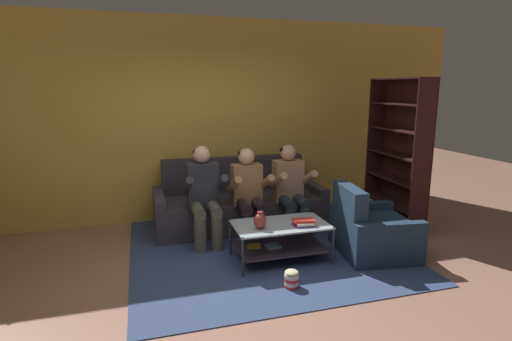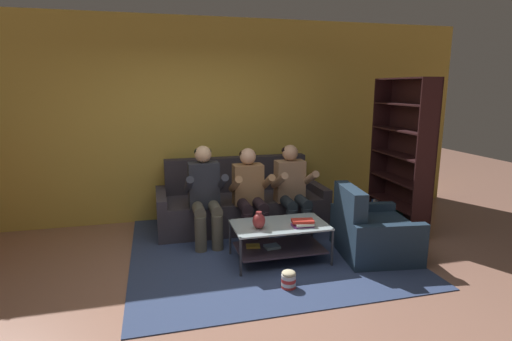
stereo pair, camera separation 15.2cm
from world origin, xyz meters
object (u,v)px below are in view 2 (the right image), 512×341
Objects in this scene: person_seated_left at (205,192)px; armchair at (372,233)px; couch at (241,204)px; person_seated_middle at (250,191)px; coffee_table at (279,236)px; person_seated_right at (292,187)px; vase at (259,221)px; book_stack at (303,223)px; bookshelf at (401,165)px; popcorn_tub at (289,279)px.

person_seated_left is 2.05m from armchair.
person_seated_left is at bearing -136.90° from couch.
armchair is (1.82, -0.86, -0.40)m from person_seated_left.
coffee_table is at bearing -77.97° from person_seated_middle.
person_seated_middle is 0.57m from person_seated_right.
person_seated_left is at bearing 179.87° from person_seated_right.
person_seated_left reaches higher than vase.
armchair is (1.35, -0.05, -0.25)m from vase.
coffee_table is at bearing 16.98° from vase.
couch is at bearing 105.69° from book_stack.
person_seated_left is 1.21× the size of armchair.
person_seated_left is 1.14m from person_seated_right.
person_seated_right is at bearing 128.30° from armchair.
vase is (-0.26, -0.08, 0.23)m from coffee_table.
couch is at bearing 90.00° from person_seated_middle.
person_seated_right is 0.58× the size of bookshelf.
couch is at bearing 136.76° from person_seated_right.
book_stack is (0.39, -1.39, 0.16)m from couch.
person_seated_middle is (0.57, -0.00, -0.02)m from person_seated_left.
couch is at bearing 97.01° from coffee_table.
coffee_table is at bearing 173.57° from armchair.
person_seated_left is at bearing 138.21° from book_stack.
person_seated_middle is 0.57× the size of bookshelf.
couch is 0.86m from person_seated_right.
popcorn_tub is at bearing -110.57° from person_seated_right.
armchair is (1.25, -1.40, -0.03)m from couch.
person_seated_right is at bearing 177.96° from bookshelf.
popcorn_tub is at bearing -122.97° from book_stack.
bookshelf reaches higher than book_stack.
couch is 12.27× the size of vase.
person_seated_middle reaches higher than armchair.
person_seated_middle is 1.11× the size of coffee_table.
vase reaches higher than popcorn_tub.
person_seated_left reaches higher than popcorn_tub.
couch is at bearing 164.45° from bookshelf.
couch is 0.64m from person_seated_middle.
person_seated_right is at bearing -43.24° from couch.
person_seated_left is 2.71m from bookshelf.
person_seated_left reaches higher than armchair.
person_seated_middle is 0.83m from vase.
armchair is at bearing 23.48° from popcorn_tub.
person_seated_right is 6.41× the size of popcorn_tub.
book_stack is at bearing -155.20° from bookshelf.
vase is (0.47, -0.82, -0.14)m from person_seated_left.
armchair is at bearing -51.70° from person_seated_right.
bookshelf reaches higher than person_seated_right.
person_seated_left is at bearing 134.51° from coffee_table.
person_seated_middle is at bearing 83.08° from vase.
person_seated_middle is at bearing -90.00° from couch.
person_seated_right is 0.90m from book_stack.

